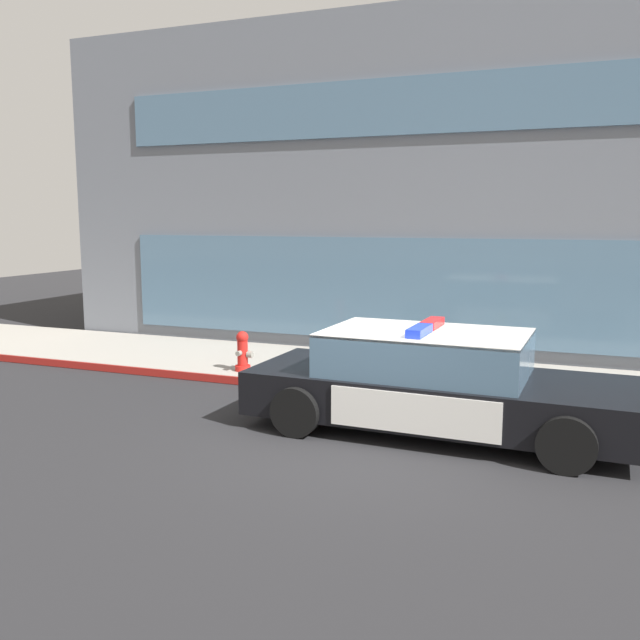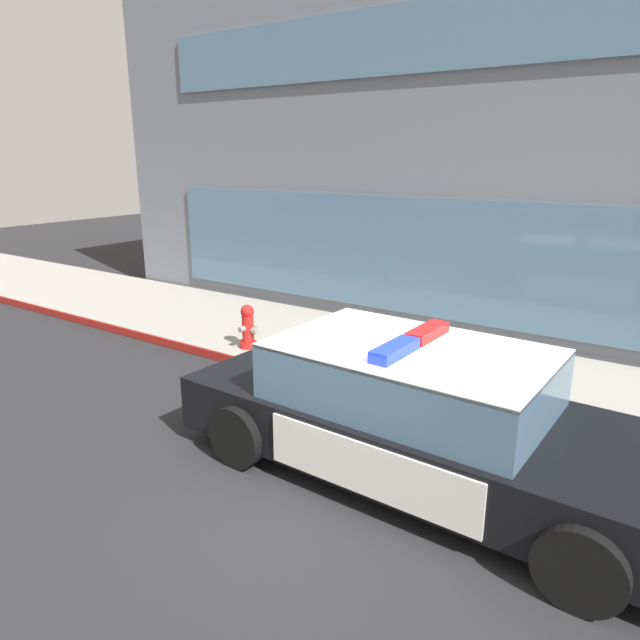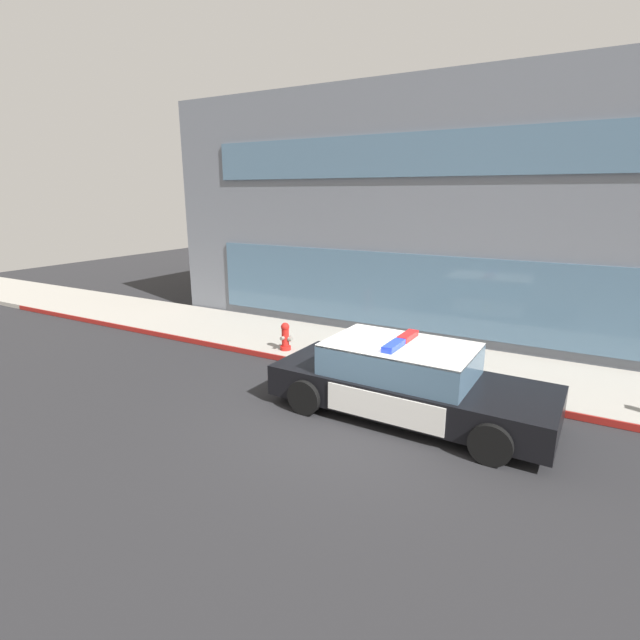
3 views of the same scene
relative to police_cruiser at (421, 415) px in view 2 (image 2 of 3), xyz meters
name	(u,v)px [view 2 (image 2 of 3)]	position (x,y,z in m)	size (l,w,h in m)	color
ground	(323,481)	(-0.74, -0.67, -0.68)	(48.00, 48.00, 0.00)	#262628
sidewalk	(454,371)	(-0.74, 2.85, -0.61)	(48.00, 3.04, 0.15)	#A39E93
curb_red_paint	(409,406)	(-0.74, 1.32, -0.61)	(28.80, 0.04, 0.14)	maroon
police_cruiser	(421,415)	(0.00, 0.00, 0.00)	(5.22, 2.27, 1.49)	black
fire_hydrant	(248,327)	(-3.88, 1.77, -0.18)	(0.34, 0.39, 0.73)	red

